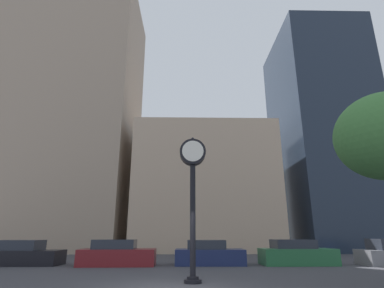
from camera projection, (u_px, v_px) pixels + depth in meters
name	position (u px, v px, depth m)	size (l,w,h in m)	color
building_tall_tower	(72.00, 114.00, 36.42)	(15.01, 12.00, 31.41)	gray
building_storefront_row	(204.00, 190.00, 34.03)	(14.66, 12.00, 12.98)	tan
building_glass_modern	(321.00, 136.00, 36.23)	(9.39, 12.00, 26.29)	#1E2838
street_clock	(193.00, 177.00, 11.70)	(1.03, 0.63, 5.43)	black
car_black	(20.00, 255.00, 16.94)	(4.46, 1.80, 1.36)	black
car_maroon	(117.00, 254.00, 16.67)	(4.20, 1.94, 1.39)	maroon
car_navy	(209.00, 254.00, 17.16)	(3.95, 1.97, 1.36)	#19234C
car_green	(296.00, 254.00, 17.13)	(4.17, 1.93, 1.39)	#236038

